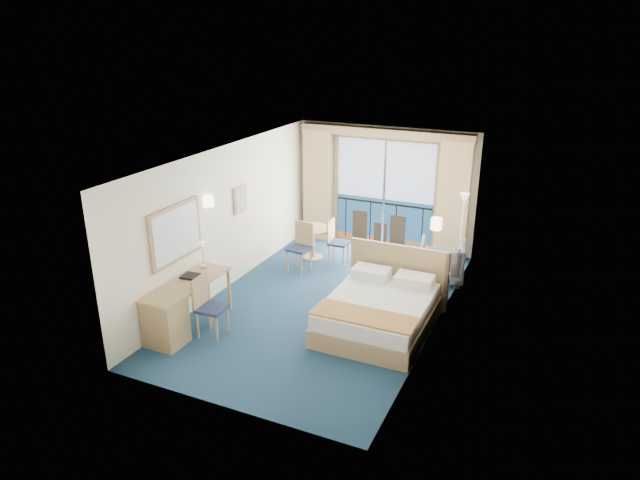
{
  "coord_description": "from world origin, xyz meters",
  "views": [
    {
      "loc": [
        3.74,
        -8.41,
        4.7
      ],
      "look_at": [
        -0.18,
        0.2,
        1.13
      ],
      "focal_mm": 32.0,
      "sensor_mm": 36.0,
      "label": 1
    }
  ],
  "objects_px": {
    "armchair": "(442,261)",
    "round_table": "(313,235)",
    "floor_lamp": "(463,212)",
    "table_chair_b": "(301,243)",
    "desk_chair": "(207,303)",
    "table_chair_a": "(335,239)",
    "bed": "(380,310)",
    "nightstand": "(436,288)",
    "desk": "(170,315)"
  },
  "relations": [
    {
      "from": "nightstand",
      "to": "desk_chair",
      "type": "bearing_deg",
      "value": -138.58
    },
    {
      "from": "round_table",
      "to": "table_chair_a",
      "type": "bearing_deg",
      "value": 0.4
    },
    {
      "from": "floor_lamp",
      "to": "round_table",
      "type": "bearing_deg",
      "value": -165.41
    },
    {
      "from": "armchair",
      "to": "table_chair_b",
      "type": "height_order",
      "value": "table_chair_b"
    },
    {
      "from": "bed",
      "to": "desk",
      "type": "xyz_separation_m",
      "value": [
        -2.86,
        -1.75,
        0.13
      ]
    },
    {
      "from": "floor_lamp",
      "to": "table_chair_b",
      "type": "distance_m",
      "value": 3.31
    },
    {
      "from": "desk",
      "to": "nightstand",
      "type": "bearing_deg",
      "value": 41.66
    },
    {
      "from": "nightstand",
      "to": "armchair",
      "type": "height_order",
      "value": "armchair"
    },
    {
      "from": "armchair",
      "to": "table_chair_a",
      "type": "distance_m",
      "value": 2.25
    },
    {
      "from": "floor_lamp",
      "to": "round_table",
      "type": "distance_m",
      "value": 3.14
    },
    {
      "from": "desk",
      "to": "table_chair_b",
      "type": "bearing_deg",
      "value": 79.72
    },
    {
      "from": "desk",
      "to": "round_table",
      "type": "relative_size",
      "value": 2.24
    },
    {
      "from": "desk_chair",
      "to": "round_table",
      "type": "distance_m",
      "value": 3.63
    },
    {
      "from": "nightstand",
      "to": "desk_chair",
      "type": "distance_m",
      "value": 4.08
    },
    {
      "from": "round_table",
      "to": "desk_chair",
      "type": "bearing_deg",
      "value": -92.53
    },
    {
      "from": "floor_lamp",
      "to": "desk_chair",
      "type": "xyz_separation_m",
      "value": [
        -3.12,
        -4.4,
        -0.65
      ]
    },
    {
      "from": "armchair",
      "to": "round_table",
      "type": "bearing_deg",
      "value": -10.07
    },
    {
      "from": "floor_lamp",
      "to": "table_chair_b",
      "type": "height_order",
      "value": "floor_lamp"
    },
    {
      "from": "desk",
      "to": "round_table",
      "type": "bearing_deg",
      "value": 81.81
    },
    {
      "from": "floor_lamp",
      "to": "desk",
      "type": "xyz_separation_m",
      "value": [
        -3.54,
        -4.8,
        -0.76
      ]
    },
    {
      "from": "armchair",
      "to": "table_chair_a",
      "type": "xyz_separation_m",
      "value": [
        -2.25,
        -0.04,
        0.12
      ]
    },
    {
      "from": "bed",
      "to": "table_chair_a",
      "type": "height_order",
      "value": "bed"
    },
    {
      "from": "floor_lamp",
      "to": "table_chair_a",
      "type": "bearing_deg",
      "value": -162.57
    },
    {
      "from": "nightstand",
      "to": "floor_lamp",
      "type": "distance_m",
      "value": 1.95
    },
    {
      "from": "table_chair_a",
      "to": "table_chair_b",
      "type": "bearing_deg",
      "value": 139.8
    },
    {
      "from": "bed",
      "to": "armchair",
      "type": "relative_size",
      "value": 2.43
    },
    {
      "from": "nightstand",
      "to": "floor_lamp",
      "type": "bearing_deg",
      "value": 87.67
    },
    {
      "from": "nightstand",
      "to": "table_chair_b",
      "type": "relative_size",
      "value": 0.53
    },
    {
      "from": "desk_chair",
      "to": "nightstand",
      "type": "bearing_deg",
      "value": -52.28
    },
    {
      "from": "desk",
      "to": "table_chair_a",
      "type": "distance_m",
      "value": 4.18
    },
    {
      "from": "round_table",
      "to": "nightstand",
      "type": "bearing_deg",
      "value": -17.93
    },
    {
      "from": "desk_chair",
      "to": "table_chair_b",
      "type": "height_order",
      "value": "desk_chair"
    },
    {
      "from": "nightstand",
      "to": "table_chair_b",
      "type": "height_order",
      "value": "table_chair_b"
    },
    {
      "from": "table_chair_a",
      "to": "bed",
      "type": "bearing_deg",
      "value": -145.17
    },
    {
      "from": "table_chair_b",
      "to": "armchair",
      "type": "bearing_deg",
      "value": 20.68
    },
    {
      "from": "round_table",
      "to": "table_chair_b",
      "type": "xyz_separation_m",
      "value": [
        0.04,
        -0.63,
        0.04
      ]
    },
    {
      "from": "desk",
      "to": "round_table",
      "type": "height_order",
      "value": "desk"
    },
    {
      "from": "floor_lamp",
      "to": "desk_chair",
      "type": "height_order",
      "value": "floor_lamp"
    },
    {
      "from": "floor_lamp",
      "to": "armchair",
      "type": "bearing_deg",
      "value": -105.17
    },
    {
      "from": "round_table",
      "to": "bed",
      "type": "bearing_deg",
      "value": -44.94
    },
    {
      "from": "armchair",
      "to": "nightstand",
      "type": "bearing_deg",
      "value": 86.46
    },
    {
      "from": "round_table",
      "to": "table_chair_b",
      "type": "bearing_deg",
      "value": -86.62
    },
    {
      "from": "armchair",
      "to": "desk",
      "type": "relative_size",
      "value": 0.51
    },
    {
      "from": "bed",
      "to": "desk_chair",
      "type": "xyz_separation_m",
      "value": [
        -2.44,
        -1.36,
        0.25
      ]
    },
    {
      "from": "armchair",
      "to": "round_table",
      "type": "height_order",
      "value": "armchair"
    },
    {
      "from": "desk_chair",
      "to": "table_chair_a",
      "type": "distance_m",
      "value": 3.7
    },
    {
      "from": "armchair",
      "to": "desk_chair",
      "type": "bearing_deg",
      "value": 40.5
    },
    {
      "from": "desk_chair",
      "to": "bed",
      "type": "bearing_deg",
      "value": -64.67
    },
    {
      "from": "floor_lamp",
      "to": "nightstand",
      "type": "bearing_deg",
      "value": -92.33
    },
    {
      "from": "bed",
      "to": "table_chair_a",
      "type": "bearing_deg",
      "value": 127.73
    }
  ]
}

